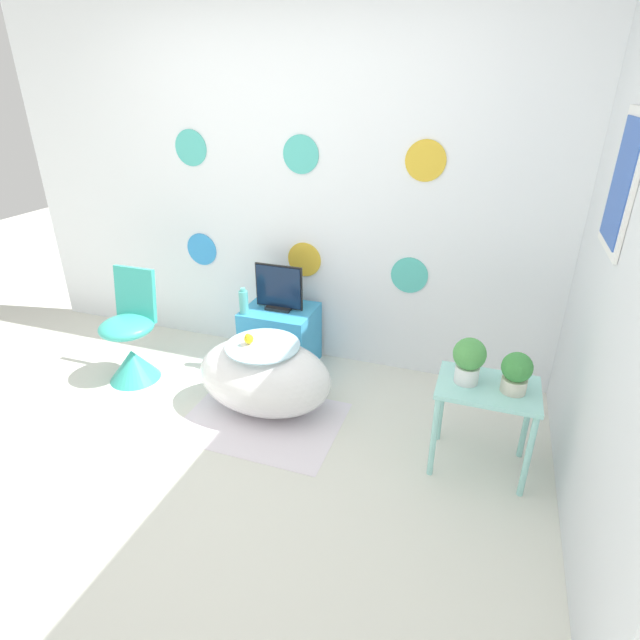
{
  "coord_description": "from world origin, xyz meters",
  "views": [
    {
      "loc": [
        1.3,
        -1.57,
        1.93
      ],
      "look_at": [
        0.46,
        0.81,
        0.74
      ],
      "focal_mm": 28.0,
      "sensor_mm": 36.0,
      "label": 1
    }
  ],
  "objects": [
    {
      "name": "potted_plant_left",
      "position": [
        1.28,
        0.78,
        0.66
      ],
      "size": [
        0.17,
        0.17,
        0.25
      ],
      "color": "white",
      "rests_on": "side_table"
    },
    {
      "name": "potted_plant_right",
      "position": [
        1.51,
        0.77,
        0.63
      ],
      "size": [
        0.15,
        0.15,
        0.22
      ],
      "color": "beige",
      "rests_on": "side_table"
    },
    {
      "name": "ground_plane",
      "position": [
        0.0,
        0.0,
        0.0
      ],
      "size": [
        12.0,
        12.0,
        0.0
      ],
      "primitive_type": "plane",
      "color": "silver"
    },
    {
      "name": "rubber_duck",
      "position": [
        -0.01,
        0.84,
        0.52
      ],
      "size": [
        0.06,
        0.06,
        0.07
      ],
      "color": "yellow",
      "rests_on": "bathtub"
    },
    {
      "name": "side_table",
      "position": [
        1.4,
        0.78,
        0.43
      ],
      "size": [
        0.52,
        0.37,
        0.52
      ],
      "color": "#99E0D8",
      "rests_on": "ground_plane"
    },
    {
      "name": "tv",
      "position": [
        -0.07,
        1.44,
        0.61
      ],
      "size": [
        0.36,
        0.12,
        0.33
      ],
      "color": "black",
      "rests_on": "tv_cabinet"
    },
    {
      "name": "rug",
      "position": [
        0.1,
        0.74,
        0.0
      ],
      "size": [
        0.97,
        0.72,
        0.01
      ],
      "color": "silver",
      "rests_on": "ground_plane"
    },
    {
      "name": "bathtub",
      "position": [
        0.06,
        0.88,
        0.25
      ],
      "size": [
        0.88,
        0.57,
        0.49
      ],
      "color": "white",
      "rests_on": "ground_plane"
    },
    {
      "name": "vase",
      "position": [
        -0.27,
        1.29,
        0.55
      ],
      "size": [
        0.06,
        0.06,
        0.19
      ],
      "color": "#51B2AD",
      "rests_on": "tv_cabinet"
    },
    {
      "name": "wall_right",
      "position": [
        1.83,
        0.84,
        1.31
      ],
      "size": [
        0.06,
        2.68,
        2.6
      ],
      "color": "silver",
      "rests_on": "ground_plane"
    },
    {
      "name": "tv_cabinet",
      "position": [
        -0.07,
        1.44,
        0.23
      ],
      "size": [
        0.5,
        0.42,
        0.46
      ],
      "color": "#389ED6",
      "rests_on": "ground_plane"
    },
    {
      "name": "chair",
      "position": [
        -0.99,
        0.91,
        0.26
      ],
      "size": [
        0.37,
        0.37,
        0.79
      ],
      "color": "#38B2A3",
      "rests_on": "ground_plane"
    },
    {
      "name": "wall_back_dotted",
      "position": [
        0.0,
        1.7,
        1.3
      ],
      "size": [
        4.63,
        0.05,
        2.6
      ],
      "color": "white",
      "rests_on": "ground_plane"
    }
  ]
}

